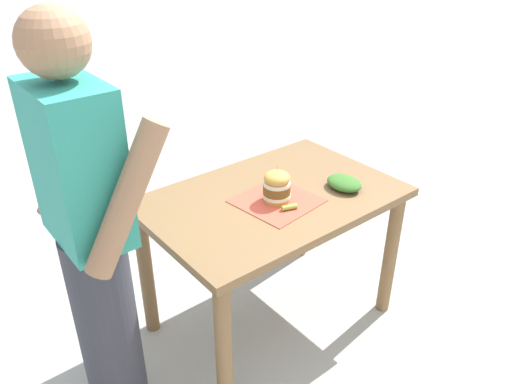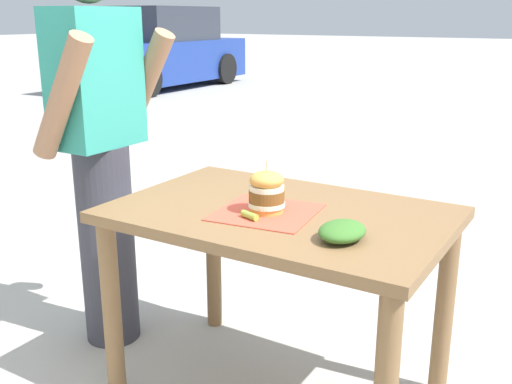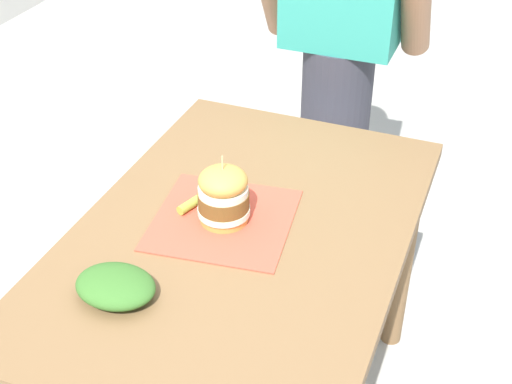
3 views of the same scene
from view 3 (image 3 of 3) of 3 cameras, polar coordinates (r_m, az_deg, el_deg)
name	(u,v)px [view 3 (image 3 of 3)]	position (r m, az deg, el deg)	size (l,w,h in m)	color
patio_table	(242,270)	(1.81, -1.16, -6.24)	(0.78, 1.18, 0.76)	brown
serving_paper	(223,220)	(1.76, -2.64, -2.22)	(0.34, 0.34, 0.00)	#D64C38
sandwich	(223,195)	(1.72, -2.63, -0.23)	(0.13, 0.13, 0.18)	gold
pickle_spear	(190,205)	(1.80, -5.32, -1.02)	(0.02, 0.02, 0.07)	#8EA83D
side_salad	(116,286)	(1.57, -11.17, -7.39)	(0.18, 0.14, 0.06)	#386B28
diner_across_table	(340,48)	(2.38, 6.70, 11.33)	(0.55, 0.35, 1.69)	#33333D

